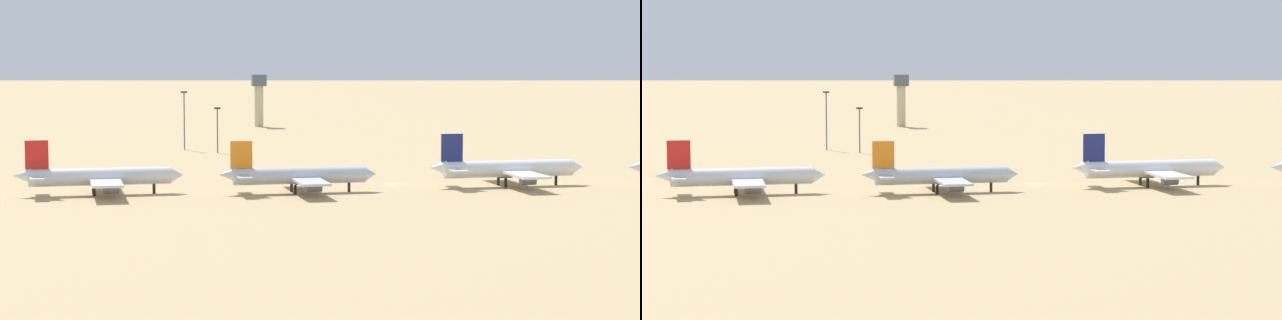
{
  "view_description": "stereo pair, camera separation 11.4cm",
  "coord_description": "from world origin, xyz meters",
  "views": [
    {
      "loc": [
        -56.5,
        -264.81,
        30.87
      ],
      "look_at": [
        -16.69,
        -4.48,
        6.0
      ],
      "focal_mm": 70.58,
      "sensor_mm": 36.0,
      "label": 1
    },
    {
      "loc": [
        -56.38,
        -264.82,
        30.87
      ],
      "look_at": [
        -16.69,
        -4.48,
        6.0
      ],
      "focal_mm": 70.58,
      "sensor_mm": 36.0,
      "label": 2
    }
  ],
  "objects": [
    {
      "name": "parked_jet_navy_3",
      "position": [
        23.27,
        -7.05,
        3.76
      ],
      "size": [
        34.76,
        29.28,
        11.48
      ],
      "rotation": [
        0.0,
        0.0,
        0.07
      ],
      "color": "white",
      "rests_on": "ground"
    },
    {
      "name": "light_pole_mid",
      "position": [
        -40.73,
        94.77,
        9.61
      ],
      "size": [
        1.8,
        0.5,
        16.77
      ],
      "color": "#59595E",
      "rests_on": "ground"
    },
    {
      "name": "control_tower",
      "position": [
        -9.48,
        189.63,
        11.45
      ],
      "size": [
        5.2,
        5.2,
        18.97
      ],
      "color": "#C6B793",
      "rests_on": "ground"
    },
    {
      "name": "ridge_west",
      "position": [
        -48.41,
        937.91,
        63.72
      ],
      "size": [
        288.89,
        270.01,
        127.43
      ],
      "primitive_type": "pyramid",
      "rotation": [
        0.0,
        0.0,
        -0.17
      ],
      "color": "slate",
      "rests_on": "ground"
    },
    {
      "name": "ground",
      "position": [
        0.0,
        0.0,
        0.0
      ],
      "size": [
        4000.0,
        4000.0,
        0.0
      ],
      "primitive_type": "plane",
      "color": "tan"
    },
    {
      "name": "parked_jet_red_1",
      "position": [
        -62.63,
        -9.21,
        3.69
      ],
      "size": [
        34.08,
        28.68,
        11.26
      ],
      "rotation": [
        0.0,
        0.0,
        0.06
      ],
      "color": "silver",
      "rests_on": "ground"
    },
    {
      "name": "parked_jet_orange_2",
      "position": [
        -22.41,
        -12.07,
        3.56
      ],
      "size": [
        32.87,
        27.65,
        10.86
      ],
      "rotation": [
        0.0,
        0.0,
        0.06
      ],
      "color": "silver",
      "rests_on": "ground"
    },
    {
      "name": "light_pole_west",
      "position": [
        -32.11,
        82.96,
        7.52
      ],
      "size": [
        1.8,
        0.5,
        12.72
      ],
      "color": "#59595E",
      "rests_on": "ground"
    }
  ]
}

